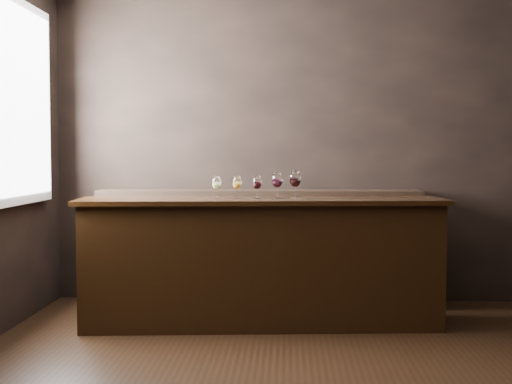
{
  "coord_description": "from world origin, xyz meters",
  "views": [
    {
      "loc": [
        -0.37,
        -4.28,
        1.35
      ],
      "look_at": [
        -0.62,
        1.25,
        1.05
      ],
      "focal_mm": 50.0,
      "sensor_mm": 36.0,
      "label": 1
    }
  ],
  "objects_px": {
    "glass_amber": "(237,183)",
    "glass_red_b": "(277,181)",
    "back_bar_shelf": "(259,247)",
    "glass_red_a": "(257,183)",
    "glass_white": "(217,183)",
    "glass_red_c": "(295,180)",
    "bar_counter": "(261,264)"
  },
  "relations": [
    {
      "from": "glass_red_c",
      "to": "glass_red_b",
      "type": "bearing_deg",
      "value": 179.13
    },
    {
      "from": "glass_amber",
      "to": "glass_red_a",
      "type": "relative_size",
      "value": 0.98
    },
    {
      "from": "glass_red_a",
      "to": "glass_red_b",
      "type": "xyz_separation_m",
      "value": [
        0.16,
        0.04,
        0.02
      ]
    },
    {
      "from": "glass_white",
      "to": "glass_red_c",
      "type": "bearing_deg",
      "value": 0.55
    },
    {
      "from": "glass_red_a",
      "to": "glass_red_c",
      "type": "distance_m",
      "value": 0.3
    },
    {
      "from": "bar_counter",
      "to": "glass_red_b",
      "type": "relative_size",
      "value": 13.39
    },
    {
      "from": "glass_white",
      "to": "glass_red_b",
      "type": "distance_m",
      "value": 0.48
    },
    {
      "from": "back_bar_shelf",
      "to": "glass_red_a",
      "type": "distance_m",
      "value": 0.99
    },
    {
      "from": "glass_white",
      "to": "glass_red_b",
      "type": "relative_size",
      "value": 0.84
    },
    {
      "from": "bar_counter",
      "to": "glass_red_a",
      "type": "distance_m",
      "value": 0.64
    },
    {
      "from": "bar_counter",
      "to": "back_bar_shelf",
      "type": "height_order",
      "value": "back_bar_shelf"
    },
    {
      "from": "bar_counter",
      "to": "glass_amber",
      "type": "relative_size",
      "value": 15.67
    },
    {
      "from": "bar_counter",
      "to": "glass_white",
      "type": "distance_m",
      "value": 0.73
    },
    {
      "from": "glass_red_a",
      "to": "glass_red_b",
      "type": "height_order",
      "value": "glass_red_b"
    },
    {
      "from": "glass_white",
      "to": "glass_red_b",
      "type": "height_order",
      "value": "glass_red_b"
    },
    {
      "from": "glass_amber",
      "to": "back_bar_shelf",
      "type": "bearing_deg",
      "value": 79.89
    },
    {
      "from": "bar_counter",
      "to": "glass_amber",
      "type": "distance_m",
      "value": 0.66
    },
    {
      "from": "glass_white",
      "to": "glass_red_a",
      "type": "height_order",
      "value": "glass_red_a"
    },
    {
      "from": "bar_counter",
      "to": "glass_amber",
      "type": "height_order",
      "value": "glass_amber"
    },
    {
      "from": "glass_red_a",
      "to": "glass_red_c",
      "type": "height_order",
      "value": "glass_red_c"
    },
    {
      "from": "back_bar_shelf",
      "to": "glass_red_a",
      "type": "relative_size",
      "value": 15.92
    },
    {
      "from": "back_bar_shelf",
      "to": "glass_red_c",
      "type": "xyz_separation_m",
      "value": [
        0.32,
        -0.74,
        0.63
      ]
    },
    {
      "from": "back_bar_shelf",
      "to": "glass_red_c",
      "type": "distance_m",
      "value": 1.03
    },
    {
      "from": "glass_amber",
      "to": "glass_red_b",
      "type": "xyz_separation_m",
      "value": [
        0.31,
        0.03,
        0.02
      ]
    },
    {
      "from": "glass_white",
      "to": "glass_amber",
      "type": "bearing_deg",
      "value": -6.99
    },
    {
      "from": "glass_red_b",
      "to": "glass_red_c",
      "type": "height_order",
      "value": "glass_red_c"
    },
    {
      "from": "glass_white",
      "to": "glass_red_c",
      "type": "distance_m",
      "value": 0.62
    },
    {
      "from": "glass_red_a",
      "to": "glass_red_c",
      "type": "xyz_separation_m",
      "value": [
        0.3,
        0.04,
        0.02
      ]
    },
    {
      "from": "back_bar_shelf",
      "to": "glass_red_c",
      "type": "height_order",
      "value": "glass_red_c"
    },
    {
      "from": "bar_counter",
      "to": "glass_red_a",
      "type": "height_order",
      "value": "glass_red_a"
    },
    {
      "from": "glass_amber",
      "to": "glass_red_c",
      "type": "xyz_separation_m",
      "value": [
        0.46,
        0.03,
        0.03
      ]
    },
    {
      "from": "back_bar_shelf",
      "to": "bar_counter",
      "type": "bearing_deg",
      "value": -85.99
    }
  ]
}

